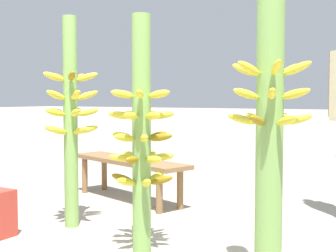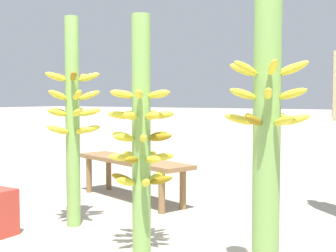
{
  "view_description": "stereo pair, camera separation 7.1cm",
  "coord_description": "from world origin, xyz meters",
  "px_view_note": "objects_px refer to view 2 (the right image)",
  "views": [
    {
      "loc": [
        1.69,
        -2.21,
        1.01
      ],
      "look_at": [
        0.13,
        0.47,
        0.82
      ],
      "focal_mm": 50.0,
      "sensor_mm": 36.0,
      "label": 1
    },
    {
      "loc": [
        1.76,
        -2.17,
        1.01
      ],
      "look_at": [
        0.13,
        0.47,
        0.82
      ],
      "focal_mm": 50.0,
      "sensor_mm": 36.0,
      "label": 2
    }
  ],
  "objects_px": {
    "banana_stalk_left": "(73,117)",
    "banana_stalk_right": "(267,122)",
    "banana_stalk_center": "(141,135)",
    "market_bench": "(132,165)"
  },
  "relations": [
    {
      "from": "banana_stalk_right",
      "to": "market_bench",
      "type": "bearing_deg",
      "value": 142.9
    },
    {
      "from": "market_bench",
      "to": "banana_stalk_center",
      "type": "bearing_deg",
      "value": -33.8
    },
    {
      "from": "banana_stalk_left",
      "to": "banana_stalk_right",
      "type": "height_order",
      "value": "banana_stalk_right"
    },
    {
      "from": "banana_stalk_center",
      "to": "banana_stalk_right",
      "type": "bearing_deg",
      "value": -12.31
    },
    {
      "from": "banana_stalk_left",
      "to": "banana_stalk_right",
      "type": "relative_size",
      "value": 0.94
    },
    {
      "from": "banana_stalk_center",
      "to": "market_bench",
      "type": "height_order",
      "value": "banana_stalk_center"
    },
    {
      "from": "market_bench",
      "to": "banana_stalk_right",
      "type": "bearing_deg",
      "value": -19.2
    },
    {
      "from": "banana_stalk_right",
      "to": "market_bench",
      "type": "distance_m",
      "value": 2.43
    },
    {
      "from": "banana_stalk_left",
      "to": "market_bench",
      "type": "relative_size",
      "value": 1.08
    },
    {
      "from": "banana_stalk_center",
      "to": "banana_stalk_left",
      "type": "bearing_deg",
      "value": 164.33
    }
  ]
}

